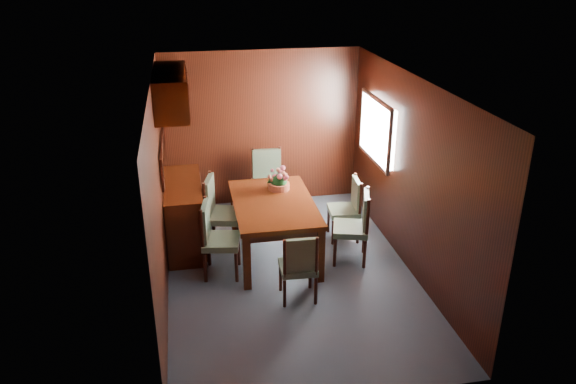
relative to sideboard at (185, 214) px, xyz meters
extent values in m
plane|color=#3A4350|center=(1.25, -1.00, -0.45)|extent=(4.50, 4.50, 0.00)
cube|color=black|center=(-0.25, -1.00, 0.75)|extent=(0.02, 4.50, 2.40)
cube|color=black|center=(2.75, -1.00, 0.75)|extent=(0.02, 4.50, 2.40)
cube|color=black|center=(1.25, 1.25, 0.75)|extent=(3.00, 0.02, 2.40)
cube|color=black|center=(1.25, -3.25, 0.75)|extent=(3.00, 0.02, 2.40)
cube|color=black|center=(1.25, -1.00, 1.95)|extent=(3.00, 4.50, 0.02)
cube|color=white|center=(2.73, 0.10, 1.00)|extent=(0.14, 1.10, 0.80)
cube|color=#B2B2B7|center=(2.66, 0.10, 1.00)|extent=(0.04, 1.20, 0.90)
cube|color=black|center=(-0.22, 0.00, 0.83)|extent=(0.03, 1.36, 0.41)
cube|color=silver|center=(-0.20, 0.00, 0.83)|extent=(0.01, 1.30, 0.35)
cube|color=#321206|center=(-0.05, 0.00, 1.68)|extent=(0.40, 1.40, 0.50)
cube|color=#321206|center=(0.00, 0.00, 0.00)|extent=(0.48, 1.40, 0.90)
cube|color=#321206|center=(0.68, -1.26, -0.10)|extent=(0.09, 0.09, 0.71)
cube|color=#321206|center=(1.57, -1.27, -0.10)|extent=(0.09, 0.09, 0.71)
cube|color=#321206|center=(0.69, 0.24, -0.10)|extent=(0.09, 0.09, 0.71)
cube|color=#321206|center=(1.58, 0.24, -0.10)|extent=(0.09, 0.09, 0.71)
cube|color=black|center=(1.13, -0.51, 0.20)|extent=(0.91, 1.52, 0.10)
cube|color=#321206|center=(1.13, -0.51, 0.29)|extent=(1.03, 1.64, 0.06)
cylinder|color=black|center=(0.27, -0.64, -0.26)|extent=(0.04, 0.04, 0.39)
cylinder|color=black|center=(0.20, -1.03, -0.26)|extent=(0.04, 0.04, 0.39)
cylinder|color=black|center=(0.64, -0.70, -0.26)|extent=(0.04, 0.04, 0.39)
cylinder|color=black|center=(0.58, -1.09, -0.26)|extent=(0.04, 0.04, 0.39)
cube|color=#546C52|center=(0.42, -0.86, 0.00)|extent=(0.51, 0.53, 0.08)
cylinder|color=black|center=(0.26, -0.63, 0.26)|extent=(0.04, 0.04, 0.52)
cylinder|color=black|center=(0.19, -1.03, 0.26)|extent=(0.04, 0.04, 0.52)
cube|color=#546C52|center=(0.25, -0.83, 0.28)|extent=(0.13, 0.42, 0.44)
cylinder|color=black|center=(0.38, 0.05, -0.24)|extent=(0.05, 0.05, 0.41)
cylinder|color=black|center=(0.28, -0.36, -0.24)|extent=(0.05, 0.05, 0.41)
cylinder|color=black|center=(0.77, -0.05, -0.24)|extent=(0.05, 0.05, 0.41)
cylinder|color=black|center=(0.67, -0.46, -0.24)|extent=(0.05, 0.05, 0.41)
cube|color=#546C52|center=(0.52, -0.21, 0.03)|extent=(0.57, 0.59, 0.08)
cylinder|color=black|center=(0.37, 0.05, 0.30)|extent=(0.05, 0.05, 0.55)
cylinder|color=black|center=(0.26, -0.36, 0.30)|extent=(0.05, 0.05, 0.55)
cube|color=#546C52|center=(0.34, -0.16, 0.32)|extent=(0.17, 0.45, 0.47)
cylinder|color=black|center=(2.20, -1.08, -0.26)|extent=(0.04, 0.04, 0.39)
cylinder|color=black|center=(2.31, -0.70, -0.26)|extent=(0.04, 0.04, 0.39)
cylinder|color=black|center=(1.84, -0.97, -0.26)|extent=(0.04, 0.04, 0.39)
cylinder|color=black|center=(1.95, -0.59, -0.26)|extent=(0.04, 0.04, 0.39)
cube|color=#546C52|center=(2.08, -0.83, -0.01)|extent=(0.55, 0.56, 0.08)
cylinder|color=black|center=(2.21, -1.08, 0.25)|extent=(0.04, 0.04, 0.51)
cylinder|color=black|center=(2.32, -0.70, 0.25)|extent=(0.04, 0.04, 0.51)
cube|color=#546C52|center=(2.25, -0.88, 0.27)|extent=(0.18, 0.41, 0.43)
cylinder|color=black|center=(2.32, -0.43, -0.27)|extent=(0.04, 0.04, 0.36)
cylinder|color=black|center=(2.35, -0.06, -0.27)|extent=(0.04, 0.04, 0.36)
cylinder|color=black|center=(1.97, -0.40, -0.27)|extent=(0.04, 0.04, 0.36)
cylinder|color=black|center=(2.00, -0.03, -0.27)|extent=(0.04, 0.04, 0.36)
cube|color=#546C52|center=(2.16, -0.23, -0.04)|extent=(0.44, 0.45, 0.07)
cylinder|color=black|center=(2.33, -0.43, 0.20)|extent=(0.04, 0.04, 0.48)
cylinder|color=black|center=(2.36, -0.06, 0.20)|extent=(0.04, 0.04, 0.48)
cube|color=#546C52|center=(2.32, -0.24, 0.22)|extent=(0.09, 0.39, 0.40)
cylinder|color=black|center=(1.05, -1.72, -0.28)|extent=(0.04, 0.04, 0.35)
cylinder|color=black|center=(1.41, -1.74, -0.28)|extent=(0.04, 0.04, 0.35)
cylinder|color=black|center=(1.07, -1.38, -0.28)|extent=(0.04, 0.04, 0.35)
cylinder|color=black|center=(1.42, -1.40, -0.28)|extent=(0.04, 0.04, 0.35)
cube|color=#546C52|center=(1.24, -1.56, -0.05)|extent=(0.42, 0.41, 0.07)
cylinder|color=black|center=(1.05, -1.73, 0.18)|extent=(0.04, 0.04, 0.46)
cylinder|color=black|center=(1.41, -1.75, 0.18)|extent=(0.04, 0.04, 0.46)
cube|color=#546C52|center=(1.23, -1.72, 0.20)|extent=(0.38, 0.07, 0.39)
cylinder|color=black|center=(1.47, 0.95, -0.25)|extent=(0.04, 0.04, 0.40)
cylinder|color=black|center=(1.07, 0.97, -0.25)|extent=(0.04, 0.04, 0.40)
cylinder|color=black|center=(1.46, 0.56, -0.25)|extent=(0.04, 0.04, 0.40)
cylinder|color=black|center=(1.05, 0.58, -0.25)|extent=(0.04, 0.04, 0.40)
cube|color=#546C52|center=(1.26, 0.77, 0.01)|extent=(0.49, 0.47, 0.08)
cylinder|color=black|center=(1.47, 0.96, 0.28)|extent=(0.04, 0.04, 0.53)
cylinder|color=black|center=(1.07, 0.98, 0.28)|extent=(0.04, 0.04, 0.53)
cube|color=#546C52|center=(1.27, 0.95, 0.30)|extent=(0.43, 0.08, 0.45)
cylinder|color=#AF5135|center=(1.27, -0.12, 0.36)|extent=(0.29, 0.29, 0.09)
sphere|color=#154117|center=(1.27, -0.12, 0.43)|extent=(0.22, 0.22, 0.22)
camera|label=1|loc=(0.09, -6.97, 3.27)|focal=35.00mm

